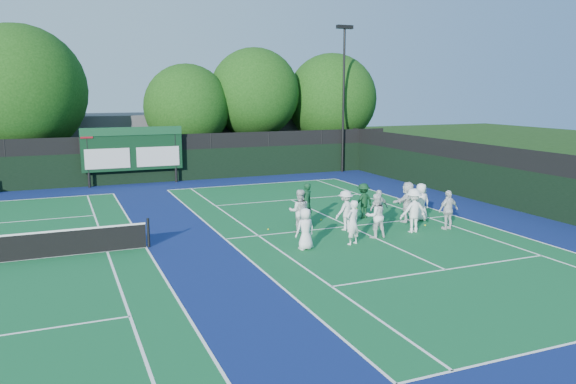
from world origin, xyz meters
name	(u,v)px	position (x,y,z in m)	size (l,w,h in m)	color
ground	(361,232)	(0.00, 0.00, 0.00)	(120.00, 120.00, 0.00)	#15340E
court_apron	(212,241)	(-6.00, 1.00, 0.00)	(34.00, 32.00, 0.01)	navy
near_court	(349,226)	(0.00, 1.00, 0.01)	(11.05, 23.85, 0.01)	#135D2E
back_fence	(149,161)	(-6.00, 16.00, 1.36)	(34.00, 0.08, 3.00)	black
divider_fence_right	(514,182)	(9.00, 1.00, 1.36)	(0.08, 32.00, 3.00)	black
scoreboard	(132,149)	(-7.01, 15.59, 2.19)	(6.00, 0.21, 3.55)	black
clubhouse	(184,139)	(-2.00, 24.00, 2.00)	(18.00, 6.00, 4.00)	#515156
light_pole_right	(344,82)	(7.50, 15.70, 6.30)	(1.20, 0.30, 10.12)	black
tree_b	(22,94)	(-13.01, 19.58, 5.50)	(8.14, 8.14, 9.78)	black
tree_c	(189,109)	(-2.56, 19.58, 4.43)	(5.94, 5.94, 7.55)	black
tree_d	(256,95)	(2.41, 19.58, 5.37)	(6.47, 6.47, 8.78)	black
tree_e	(333,101)	(8.64, 19.58, 4.91)	(6.88, 6.88, 8.53)	black
tennis_ball_1	(357,209)	(2.01, 3.92, 0.03)	(0.07, 0.07, 0.07)	yellow
tennis_ball_3	(268,229)	(-3.42, 1.73, 0.03)	(0.07, 0.07, 0.07)	yellow
tennis_ball_4	(321,220)	(-0.63, 2.45, 0.03)	(0.07, 0.07, 0.07)	yellow
tennis_ball_5	(425,225)	(3.03, -0.18, 0.03)	(0.07, 0.07, 0.07)	yellow
player_front_0	(305,229)	(-3.19, -1.48, 0.77)	(0.75, 0.49, 1.54)	white
player_front_1	(353,223)	(-1.28, -1.55, 0.85)	(0.62, 0.41, 1.69)	white
player_front_2	(376,216)	(0.05, -1.00, 0.88)	(0.85, 0.66, 1.75)	white
player_front_3	(413,211)	(1.91, -0.85, 0.90)	(1.17, 0.67, 1.80)	white
player_front_4	(448,210)	(3.53, -1.02, 0.83)	(0.97, 0.40, 1.66)	silver
player_back_0	(299,211)	(-2.38, 0.89, 0.89)	(0.86, 0.67, 1.78)	silver
player_back_1	(346,210)	(-0.45, 0.54, 0.84)	(1.08, 0.62, 1.67)	white
player_back_2	(379,208)	(1.12, 0.47, 0.80)	(0.93, 0.39, 1.59)	silver
player_back_3	(408,202)	(2.79, 0.82, 0.89)	(1.66, 0.53, 1.79)	silver
player_back_4	(421,202)	(3.46, 0.77, 0.84)	(0.82, 0.53, 1.68)	white
coach_left	(306,203)	(-1.48, 2.20, 0.90)	(0.66, 0.43, 1.80)	#0F371E
coach_right	(363,201)	(1.33, 2.14, 0.80)	(1.04, 0.60, 1.60)	#0E361A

